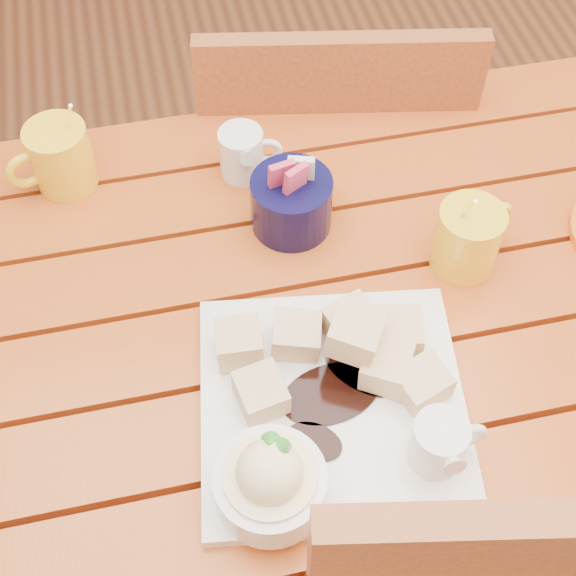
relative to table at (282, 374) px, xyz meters
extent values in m
plane|color=#572D18|center=(0.00, 0.00, -0.64)|extent=(5.00, 5.00, 0.00)
cube|color=maroon|center=(0.00, -0.23, 0.09)|extent=(1.20, 0.11, 0.03)
cube|color=maroon|center=(0.00, -0.11, 0.09)|extent=(1.20, 0.11, 0.03)
cube|color=maroon|center=(0.00, 0.00, 0.09)|extent=(1.20, 0.11, 0.03)
cube|color=maroon|center=(0.00, 0.11, 0.09)|extent=(1.20, 0.11, 0.03)
cube|color=maroon|center=(0.00, 0.23, 0.09)|extent=(1.20, 0.11, 0.03)
cube|color=maroon|center=(0.00, 0.34, 0.09)|extent=(1.20, 0.11, 0.03)
cube|color=maroon|center=(0.00, 0.36, 0.04)|extent=(1.12, 0.04, 0.08)
cylinder|color=maroon|center=(0.55, 0.35, -0.28)|extent=(0.06, 0.06, 0.72)
cube|color=white|center=(0.03, -0.12, 0.12)|extent=(0.33, 0.33, 0.02)
cube|color=#CA883D|center=(0.10, -0.10, 0.14)|extent=(0.07, 0.07, 0.04)
cube|color=#CA883D|center=(-0.04, -0.10, 0.14)|extent=(0.06, 0.06, 0.04)
cube|color=#CA883D|center=(0.07, -0.07, 0.18)|extent=(0.07, 0.07, 0.04)
cube|color=#CA883D|center=(0.07, -0.03, 0.14)|extent=(0.07, 0.07, 0.04)
cube|color=#CA883D|center=(0.12, -0.06, 0.14)|extent=(0.06, 0.06, 0.04)
cube|color=#CA883D|center=(0.13, -0.12, 0.14)|extent=(0.07, 0.07, 0.04)
cube|color=#CA883D|center=(-0.06, -0.03, 0.14)|extent=(0.06, 0.06, 0.04)
cube|color=#CA883D|center=(0.01, -0.04, 0.14)|extent=(0.06, 0.06, 0.04)
cylinder|color=white|center=(-0.05, -0.20, 0.15)|extent=(0.11, 0.11, 0.05)
cylinder|color=#FFF6BB|center=(-0.05, -0.20, 0.16)|extent=(0.09, 0.09, 0.03)
sphere|color=#FFF6BB|center=(-0.05, -0.20, 0.18)|extent=(0.07, 0.07, 0.07)
cone|color=green|center=(-0.04, -0.20, 0.21)|extent=(0.04, 0.04, 0.03)
cone|color=green|center=(-0.05, -0.19, 0.21)|extent=(0.03, 0.03, 0.03)
cylinder|color=white|center=(0.12, -0.20, 0.16)|extent=(0.06, 0.06, 0.06)
cylinder|color=black|center=(0.12, -0.20, 0.18)|extent=(0.05, 0.05, 0.01)
cone|color=white|center=(0.12, -0.23, 0.18)|extent=(0.02, 0.02, 0.03)
torus|color=white|center=(0.15, -0.20, 0.16)|extent=(0.04, 0.01, 0.04)
cylinder|color=yellow|center=(-0.23, 0.30, 0.15)|extent=(0.08, 0.08, 0.09)
cylinder|color=black|center=(-0.23, 0.30, 0.19)|extent=(0.07, 0.07, 0.01)
torus|color=yellow|center=(-0.28, 0.28, 0.15)|extent=(0.06, 0.03, 0.06)
cylinder|color=silver|center=(-0.22, 0.31, 0.19)|extent=(0.04, 0.04, 0.12)
cylinder|color=yellow|center=(0.24, 0.05, 0.15)|extent=(0.08, 0.08, 0.09)
cylinder|color=black|center=(0.24, 0.05, 0.19)|extent=(0.07, 0.07, 0.01)
torus|color=yellow|center=(0.29, 0.07, 0.15)|extent=(0.06, 0.03, 0.06)
cylinder|color=silver|center=(0.23, 0.06, 0.18)|extent=(0.01, 0.06, 0.12)
cylinder|color=white|center=(0.00, 0.26, 0.14)|extent=(0.06, 0.06, 0.07)
cylinder|color=white|center=(0.00, 0.26, 0.17)|extent=(0.05, 0.05, 0.01)
cone|color=white|center=(0.00, 0.23, 0.17)|extent=(0.03, 0.03, 0.03)
torus|color=white|center=(0.04, 0.26, 0.14)|extent=(0.04, 0.02, 0.04)
cylinder|color=black|center=(0.05, 0.16, 0.15)|extent=(0.10, 0.10, 0.08)
cube|color=#D03861|center=(0.03, 0.16, 0.20)|extent=(0.04, 0.02, 0.05)
cube|color=white|center=(0.06, 0.16, 0.20)|extent=(0.04, 0.02, 0.05)
cube|color=#D03861|center=(0.05, 0.15, 0.20)|extent=(0.04, 0.03, 0.05)
cube|color=brown|center=(0.20, 0.55, -0.22)|extent=(0.48, 0.48, 0.03)
cylinder|color=brown|center=(0.40, 0.69, -0.44)|extent=(0.04, 0.04, 0.41)
cylinder|color=brown|center=(0.06, 0.75, -0.44)|extent=(0.04, 0.04, 0.41)
cylinder|color=brown|center=(0.34, 0.34, -0.44)|extent=(0.04, 0.04, 0.41)
cylinder|color=brown|center=(-0.01, 0.41, -0.44)|extent=(0.04, 0.04, 0.41)
cube|color=brown|center=(0.16, 0.37, 0.01)|extent=(0.41, 0.11, 0.43)
camera|label=1|loc=(-0.10, -0.51, 0.91)|focal=50.00mm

